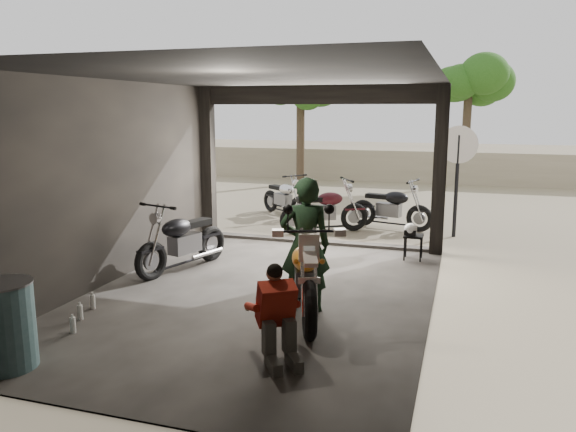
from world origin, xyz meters
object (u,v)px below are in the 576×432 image
Objects in this scene: outside_bike_c at (391,204)px; oil_drum at (5,327)px; main_bike at (305,268)px; outside_bike_a at (284,194)px; stool at (413,239)px; left_bike at (182,236)px; outside_bike_b at (324,206)px; mechanic at (279,318)px; helmet at (411,229)px; sign_post at (458,163)px; rider at (305,245)px.

outside_bike_c is 8.98m from oil_drum.
main_bike reaches higher than outside_bike_c.
outside_bike_a is 3.43× the size of stool.
outside_bike_a is (-2.51, 6.86, -0.12)m from main_bike.
left_bike is at bearing 89.81° from oil_drum.
outside_bike_b is 6.69m from mechanic.
left_bike is 7.21× the size of helmet.
left_bike reaches higher than outside_bike_c.
helmet is (1.07, 3.30, -0.08)m from main_bike.
mechanic is (-0.25, -7.47, -0.06)m from outside_bike_c.
sign_post reaches higher than outside_bike_a.
main_bike is 0.84× the size of sign_post.
main_bike is 7.30m from outside_bike_a.
rider is (2.55, -1.28, 0.32)m from left_bike.
mechanic reaches higher than oil_drum.
outside_bike_c is at bearing 105.77° from stool.
oil_drum is at bearing 165.59° from mechanic.
sign_post is at bearing 75.82° from helmet.
main_bike is at bearing -12.98° from left_bike.
sign_post is (1.85, 5.39, 0.69)m from rider.
outside_bike_c is (0.36, 6.04, -0.09)m from main_bike.
stool is at bearing 57.14° from oil_drum.
outside_bike_c is 1.82m from sign_post.
stool is (3.63, -3.50, -0.15)m from outside_bike_a.
oil_drum is (-3.69, -5.74, -0.12)m from helmet.
rider reaches higher than mechanic.
outside_bike_a reaches higher than mechanic.
left_bike is 4.00m from outside_bike_b.
outside_bike_a reaches higher than helmet.
outside_bike_b reaches higher than stool.
helmet is (2.07, -1.86, -0.01)m from outside_bike_b.
outside_bike_b is 1.63m from outside_bike_c.
main_bike reaches higher than stool.
sign_post is at bearing -112.49° from outside_bike_b.
mechanic is 4.83m from helmet.
outside_bike_c is at bearing 53.60° from mechanic.
main_bike reaches higher than helmet.
mechanic is (2.72, -2.93, -0.09)m from left_bike.
sign_post is (1.68, 7.04, 1.10)m from mechanic.
left_bike is 0.97× the size of rider.
sign_post is at bearing 59.92° from left_bike.
left_bike is 3.94m from oil_drum.
stool is 2.65m from sign_post.
outside_bike_a is 2.99m from outside_bike_c.
stool is at bearing 43.38° from left_bike.
helmet is at bearing -129.76° from rider.
outside_bike_b reaches higher than outside_bike_a.
main_bike is at bearing -122.04° from outside_bike_a.
oil_drum is 0.40× the size of sign_post.
outside_bike_b is at bearing -165.17° from sign_post.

